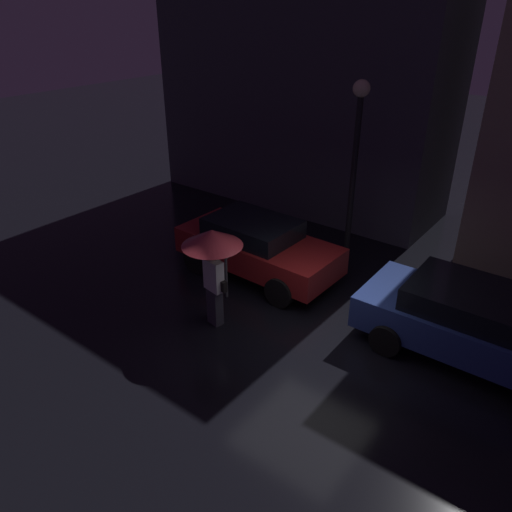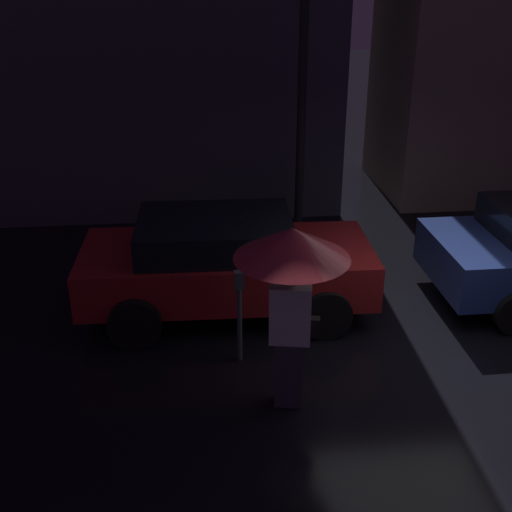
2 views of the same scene
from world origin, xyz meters
The scene contains 7 objects.
ground_plane centered at (0.00, 0.00, 0.00)m, with size 60.00×60.00×0.00m, color black.
building_facade_left centered at (-4.53, 6.50, 4.20)m, with size 9.01×3.00×8.39m.
parked_car_red centered at (-2.45, 1.53, 0.75)m, with size 3.98×1.90×1.40m.
parked_car_blue centered at (2.60, 1.46, 0.74)m, with size 4.24×2.04×1.39m.
pedestrian_with_umbrella centered at (-1.87, -0.64, 1.73)m, with size 1.19×1.19×2.12m.
parking_meter centered at (-2.35, 0.27, 0.75)m, with size 0.12×0.10×1.21m.
street_lamp_near centered at (-1.10, 3.54, 2.95)m, with size 0.39×0.39×4.41m.
Camera 1 is at (3.96, -6.90, 6.03)m, focal length 35.00 mm.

